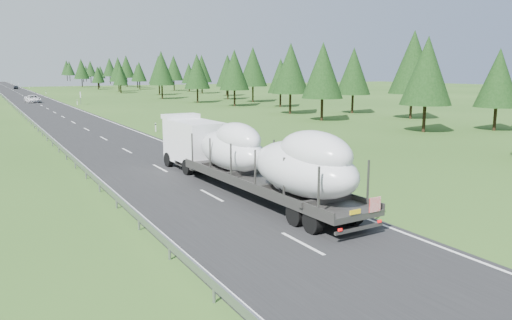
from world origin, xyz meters
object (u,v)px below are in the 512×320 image
distant_van (33,99)px  distant_car_dark (16,87)px  boat_truck (250,154)px  highway_sign (80,96)px

distant_van → distant_car_dark: bearing=82.8°
boat_truck → distant_car_dark: bearing=90.1°
boat_truck → distant_van: size_ratio=3.59×
highway_sign → boat_truck: (-5.14, -80.72, 0.49)m
highway_sign → distant_car_dark: highway_sign is taller
highway_sign → distant_van: highway_sign is taller
boat_truck → distant_car_dark: 176.01m
distant_van → distant_car_dark: 83.17m
distant_van → boat_truck: bearing=-94.1°
distant_car_dark → boat_truck: bearing=-85.6°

